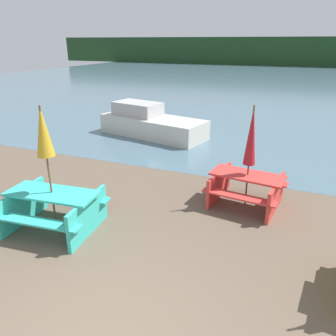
{
  "coord_description": "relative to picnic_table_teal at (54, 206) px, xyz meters",
  "views": [
    {
      "loc": [
        1.86,
        -2.2,
        3.45
      ],
      "look_at": [
        -0.7,
        3.97,
        0.85
      ],
      "focal_mm": 35.0,
      "sensor_mm": 36.0,
      "label": 1
    }
  ],
  "objects": [
    {
      "name": "water",
      "position": [
        2.33,
        28.66,
        -0.47
      ],
      "size": [
        60.0,
        50.0,
        0.0
      ],
      "color": "slate",
      "rests_on": "ground_plane"
    },
    {
      "name": "far_treeline",
      "position": [
        2.33,
        48.66,
        1.53
      ],
      "size": [
        80.0,
        1.6,
        4.0
      ],
      "color": "#1E3D1E",
      "rests_on": "water"
    },
    {
      "name": "picnic_table_teal",
      "position": [
        0.0,
        0.0,
        0.0
      ],
      "size": [
        1.88,
        1.55,
        0.77
      ],
      "rotation": [
        0.0,
        0.0,
        0.1
      ],
      "color": "#33B7A8",
      "rests_on": "ground_plane"
    },
    {
      "name": "picnic_table_red",
      "position": [
        3.27,
        2.45,
        -0.03
      ],
      "size": [
        1.72,
        1.56,
        0.72
      ],
      "rotation": [
        0.0,
        0.0,
        -0.12
      ],
      "color": "red",
      "rests_on": "ground_plane"
    },
    {
      "name": "umbrella_crimson",
      "position": [
        3.27,
        2.45,
        1.12
      ],
      "size": [
        0.26,
        0.26,
        2.24
      ],
      "color": "brown",
      "rests_on": "ground_plane"
    },
    {
      "name": "umbrella_gold",
      "position": [
        0.0,
        0.0,
        1.47
      ],
      "size": [
        0.32,
        0.32,
        2.42
      ],
      "color": "brown",
      "rests_on": "ground_plane"
    },
    {
      "name": "boat",
      "position": [
        -1.21,
        6.88,
        0.0
      ],
      "size": [
        4.39,
        2.38,
        1.22
      ],
      "rotation": [
        0.0,
        0.0,
        -0.22
      ],
      "color": "beige",
      "rests_on": "water"
    }
  ]
}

